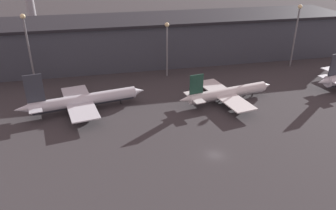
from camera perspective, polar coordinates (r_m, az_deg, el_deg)
The scene contains 7 objects.
ground at distance 87.25m, azimuth 8.17°, elevation -8.60°, with size 600.00×600.00×0.00m, color #383538.
terminal_building at distance 155.15m, azimuth -2.00°, elevation 11.43°, with size 179.47×31.76×19.87m.
airplane_1 at distance 110.57m, azimuth -14.62°, elevation 0.74°, with size 41.95×28.53×14.57m.
airplane_2 at distance 115.21m, azimuth 10.20°, elevation 2.05°, with size 36.64×28.82×11.68m.
lamp_post_0 at distance 131.72m, azimuth -23.24°, elevation 9.98°, with size 1.80×1.80×27.57m.
lamp_post_1 at distance 133.04m, azimuth -0.18°, elevation 10.89°, with size 1.80×1.80×22.19m.
lamp_post_2 at distance 154.57m, azimuth 21.44°, elevation 12.31°, with size 1.80×1.80×26.98m.
Camera 1 is at (-27.35, -66.57, 49.34)m, focal length 35.00 mm.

